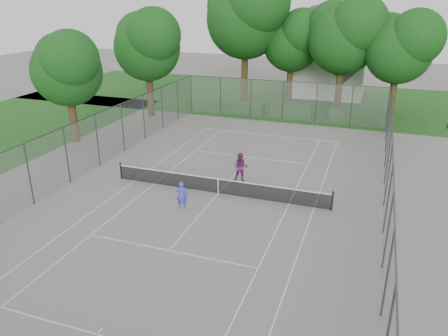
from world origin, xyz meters
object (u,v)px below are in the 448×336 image
(tennis_net, at_px, (218,185))
(house, at_px, (329,61))
(girl_player, at_px, (181,195))
(woman_player, at_px, (241,168))

(tennis_net, relative_size, house, 1.34)
(tennis_net, xyz_separation_m, house, (2.56, 28.82, 3.36))
(girl_player, height_order, woman_player, woman_player)
(girl_player, bearing_deg, woman_player, -131.79)
(house, height_order, woman_player, house)
(house, xyz_separation_m, girl_player, (-3.77, -31.18, -3.11))
(house, distance_m, woman_player, 26.95)
(house, height_order, girl_player, house)
(tennis_net, bearing_deg, woman_player, 71.69)
(tennis_net, height_order, girl_player, girl_player)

